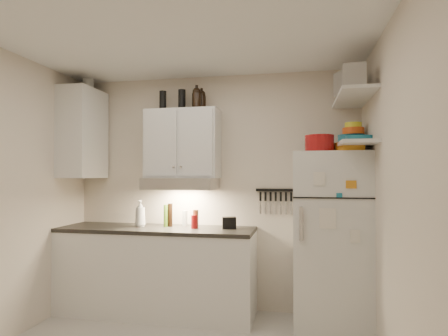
# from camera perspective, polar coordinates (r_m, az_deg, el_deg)

# --- Properties ---
(ceiling) EXTENTS (3.20, 3.00, 0.02)m
(ceiling) POSITION_cam_1_polar(r_m,az_deg,el_deg) (3.00, -8.70, 21.05)
(ceiling) COLOR white
(ceiling) RESTS_ON ground
(back_wall) EXTENTS (3.20, 0.02, 2.60)m
(back_wall) POSITION_cam_1_polar(r_m,az_deg,el_deg) (4.23, -1.69, -3.56)
(back_wall) COLOR beige
(back_wall) RESTS_ON ground
(right_wall) EXTENTS (0.02, 3.00, 2.60)m
(right_wall) POSITION_cam_1_polar(r_m,az_deg,el_deg) (2.69, 25.53, -4.85)
(right_wall) COLOR beige
(right_wall) RESTS_ON ground
(base_cabinet) EXTENTS (2.10, 0.60, 0.88)m
(base_cabinet) POSITION_cam_1_polar(r_m,az_deg,el_deg) (4.22, -10.26, -15.37)
(base_cabinet) COLOR white
(base_cabinet) RESTS_ON floor
(countertop) EXTENTS (2.10, 0.62, 0.04)m
(countertop) POSITION_cam_1_polar(r_m,az_deg,el_deg) (4.13, -10.24, -9.17)
(countertop) COLOR black
(countertop) RESTS_ON base_cabinet
(upper_cabinet) EXTENTS (0.80, 0.33, 0.75)m
(upper_cabinet) POSITION_cam_1_polar(r_m,az_deg,el_deg) (4.15, -6.28, 3.65)
(upper_cabinet) COLOR white
(upper_cabinet) RESTS_ON back_wall
(side_cabinet) EXTENTS (0.33, 0.55, 1.00)m
(side_cabinet) POSITION_cam_1_polar(r_m,az_deg,el_deg) (4.52, -20.72, 4.92)
(side_cabinet) COLOR white
(side_cabinet) RESTS_ON left_wall
(range_hood) EXTENTS (0.76, 0.46, 0.12)m
(range_hood) POSITION_cam_1_polar(r_m,az_deg,el_deg) (4.07, -6.57, -2.38)
(range_hood) COLOR silver
(range_hood) RESTS_ON back_wall
(fridge) EXTENTS (0.70, 0.68, 1.70)m
(fridge) POSITION_cam_1_polar(r_m,az_deg,el_deg) (3.83, 15.91, -10.55)
(fridge) COLOR silver
(fridge) RESTS_ON floor
(shelf_hi) EXTENTS (0.30, 0.95, 0.03)m
(shelf_hi) POSITION_cam_1_polar(r_m,az_deg,el_deg) (3.73, 19.08, 10.06)
(shelf_hi) COLOR white
(shelf_hi) RESTS_ON right_wall
(shelf_lo) EXTENTS (0.30, 0.95, 0.03)m
(shelf_lo) POSITION_cam_1_polar(r_m,az_deg,el_deg) (3.67, 19.12, 3.31)
(shelf_lo) COLOR white
(shelf_lo) RESTS_ON right_wall
(knife_strip) EXTENTS (0.42, 0.02, 0.03)m
(knife_strip) POSITION_cam_1_polar(r_m,az_deg,el_deg) (4.10, 7.82, -3.35)
(knife_strip) COLOR black
(knife_strip) RESTS_ON back_wall
(dutch_oven) EXTENTS (0.32, 0.32, 0.16)m
(dutch_oven) POSITION_cam_1_polar(r_m,az_deg,el_deg) (3.63, 14.33, 3.62)
(dutch_oven) COLOR maroon
(dutch_oven) RESTS_ON fridge
(book_stack) EXTENTS (0.25, 0.29, 0.08)m
(book_stack) POSITION_cam_1_polar(r_m,az_deg,el_deg) (3.59, 18.51, 3.11)
(book_stack) COLOR orange
(book_stack) RESTS_ON fridge
(spice_jar) EXTENTS (0.07, 0.07, 0.11)m
(spice_jar) POSITION_cam_1_polar(r_m,az_deg,el_deg) (3.76, 17.62, 3.13)
(spice_jar) COLOR silver
(spice_jar) RESTS_ON fridge
(stock_pot) EXTENTS (0.40, 0.40, 0.22)m
(stock_pot) POSITION_cam_1_polar(r_m,az_deg,el_deg) (4.06, 18.92, 10.94)
(stock_pot) COLOR silver
(stock_pot) RESTS_ON shelf_hi
(tin_a) EXTENTS (0.28, 0.26, 0.22)m
(tin_a) POSITION_cam_1_polar(r_m,az_deg,el_deg) (3.70, 18.55, 12.09)
(tin_a) COLOR #AAAAAD
(tin_a) RESTS_ON shelf_hi
(tin_b) EXTENTS (0.20, 0.20, 0.19)m
(tin_b) POSITION_cam_1_polar(r_m,az_deg,el_deg) (3.40, 19.19, 13.04)
(tin_b) COLOR #AAAAAD
(tin_b) RESTS_ON shelf_hi
(bowl_teal) EXTENTS (0.26, 0.26, 0.10)m
(bowl_teal) POSITION_cam_1_polar(r_m,az_deg,el_deg) (3.90, 18.84, 4.04)
(bowl_teal) COLOR #1A7290
(bowl_teal) RESTS_ON shelf_lo
(bowl_orange) EXTENTS (0.21, 0.21, 0.06)m
(bowl_orange) POSITION_cam_1_polar(r_m,az_deg,el_deg) (3.85, 19.10, 5.33)
(bowl_orange) COLOR #E95215
(bowl_orange) RESTS_ON bowl_teal
(bowl_yellow) EXTENTS (0.16, 0.16, 0.05)m
(bowl_yellow) POSITION_cam_1_polar(r_m,az_deg,el_deg) (3.86, 19.09, 6.16)
(bowl_yellow) COLOR yellow
(bowl_yellow) RESTS_ON bowl_orange
(plates) EXTENTS (0.33, 0.33, 0.07)m
(plates) POSITION_cam_1_polar(r_m,az_deg,el_deg) (3.68, 20.08, 4.06)
(plates) COLOR #1A7290
(plates) RESTS_ON shelf_lo
(growler_a) EXTENTS (0.12, 0.12, 0.24)m
(growler_a) POSITION_cam_1_polar(r_m,az_deg,el_deg) (4.13, -4.19, 10.61)
(growler_a) COLOR black
(growler_a) RESTS_ON upper_cabinet
(growler_b) EXTENTS (0.10, 0.10, 0.23)m
(growler_b) POSITION_cam_1_polar(r_m,az_deg,el_deg) (4.21, -3.43, 10.30)
(growler_b) COLOR black
(growler_b) RESTS_ON upper_cabinet
(thermos_a) EXTENTS (0.10, 0.10, 0.24)m
(thermos_a) POSITION_cam_1_polar(r_m,az_deg,el_deg) (4.27, -6.44, 10.21)
(thermos_a) COLOR black
(thermos_a) RESTS_ON upper_cabinet
(thermos_b) EXTENTS (0.09, 0.09, 0.23)m
(thermos_b) POSITION_cam_1_polar(r_m,az_deg,el_deg) (4.32, -9.30, 10.01)
(thermos_b) COLOR black
(thermos_b) RESTS_ON upper_cabinet
(side_jar) EXTENTS (0.13, 0.13, 0.17)m
(side_jar) POSITION_cam_1_polar(r_m,az_deg,el_deg) (4.71, -20.00, 11.91)
(side_jar) COLOR silver
(side_jar) RESTS_ON side_cabinet
(soap_bottle) EXTENTS (0.13, 0.13, 0.32)m
(soap_bottle) POSITION_cam_1_polar(r_m,az_deg,el_deg) (4.20, -12.64, -6.53)
(soap_bottle) COLOR white
(soap_bottle) RESTS_ON countertop
(pepper_mill) EXTENTS (0.07, 0.07, 0.19)m
(pepper_mill) POSITION_cam_1_polar(r_m,az_deg,el_deg) (4.01, -4.34, -7.75)
(pepper_mill) COLOR brown
(pepper_mill) RESTS_ON countertop
(oil_bottle) EXTENTS (0.06, 0.06, 0.24)m
(oil_bottle) POSITION_cam_1_polar(r_m,az_deg,el_deg) (4.15, -8.88, -7.20)
(oil_bottle) COLOR #47711C
(oil_bottle) RESTS_ON countertop
(vinegar_bottle) EXTENTS (0.06, 0.06, 0.25)m
(vinegar_bottle) POSITION_cam_1_polar(r_m,az_deg,el_deg) (4.16, -8.21, -7.10)
(vinegar_bottle) COLOR black
(vinegar_bottle) RESTS_ON countertop
(clear_bottle) EXTENTS (0.06, 0.06, 0.17)m
(clear_bottle) POSITION_cam_1_polar(r_m,az_deg,el_deg) (4.17, -5.98, -7.66)
(clear_bottle) COLOR silver
(clear_bottle) RESTS_ON countertop
(red_jar) EXTENTS (0.09, 0.09, 0.14)m
(red_jar) POSITION_cam_1_polar(r_m,az_deg,el_deg) (3.99, -4.53, -8.17)
(red_jar) COLOR maroon
(red_jar) RESTS_ON countertop
(caddy) EXTENTS (0.16, 0.14, 0.12)m
(caddy) POSITION_cam_1_polar(r_m,az_deg,el_deg) (3.97, 0.77, -8.35)
(caddy) COLOR black
(caddy) RESTS_ON countertop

